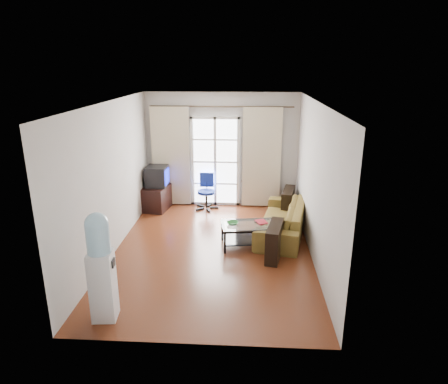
% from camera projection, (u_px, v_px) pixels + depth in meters
% --- Properties ---
extents(floor, '(5.20, 5.20, 0.00)m').
position_uv_depth(floor, '(212.00, 251.00, 7.42)').
color(floor, brown).
rests_on(floor, ground).
extents(ceiling, '(5.20, 5.20, 0.00)m').
position_uv_depth(ceiling, '(211.00, 103.00, 6.59)').
color(ceiling, white).
rests_on(ceiling, wall_back).
extents(wall_back, '(3.60, 0.02, 2.70)m').
position_uv_depth(wall_back, '(222.00, 150.00, 9.47)').
color(wall_back, beige).
rests_on(wall_back, floor).
extents(wall_front, '(3.60, 0.02, 2.70)m').
position_uv_depth(wall_front, '(191.00, 245.00, 4.53)').
color(wall_front, beige).
rests_on(wall_front, floor).
extents(wall_left, '(0.02, 5.20, 2.70)m').
position_uv_depth(wall_left, '(111.00, 179.00, 7.10)').
color(wall_left, beige).
rests_on(wall_left, floor).
extents(wall_right, '(0.02, 5.20, 2.70)m').
position_uv_depth(wall_right, '(315.00, 183.00, 6.90)').
color(wall_right, beige).
rests_on(wall_right, floor).
extents(french_door, '(1.16, 0.06, 2.15)m').
position_uv_depth(french_door, '(215.00, 162.00, 9.51)').
color(french_door, white).
rests_on(french_door, wall_back).
extents(curtain_rod, '(3.30, 0.04, 0.04)m').
position_uv_depth(curtain_rod, '(221.00, 107.00, 9.06)').
color(curtain_rod, '#4C3F2D').
rests_on(curtain_rod, wall_back).
extents(curtain_left, '(0.90, 0.07, 2.35)m').
position_uv_depth(curtain_left, '(171.00, 157.00, 9.47)').
color(curtain_left, beige).
rests_on(curtain_left, curtain_rod).
extents(curtain_right, '(0.90, 0.07, 2.35)m').
position_uv_depth(curtain_right, '(262.00, 158.00, 9.35)').
color(curtain_right, beige).
rests_on(curtain_right, curtain_rod).
extents(radiator, '(0.64, 0.12, 0.64)m').
position_uv_depth(radiator, '(254.00, 193.00, 9.64)').
color(radiator, '#99999C').
rests_on(radiator, floor).
extents(sofa, '(2.45, 1.66, 0.62)m').
position_uv_depth(sofa, '(282.00, 219.00, 8.08)').
color(sofa, brown).
rests_on(sofa, floor).
extents(coffee_table, '(1.16, 0.77, 0.44)m').
position_uv_depth(coffee_table, '(250.00, 232.00, 7.53)').
color(coffee_table, silver).
rests_on(coffee_table, floor).
extents(bowl, '(0.28, 0.28, 0.05)m').
position_uv_depth(bowl, '(233.00, 223.00, 7.46)').
color(bowl, '#318743').
rests_on(bowl, coffee_table).
extents(book, '(0.36, 0.38, 0.02)m').
position_uv_depth(book, '(257.00, 223.00, 7.53)').
color(book, maroon).
rests_on(book, coffee_table).
extents(remote, '(0.15, 0.11, 0.02)m').
position_uv_depth(remote, '(258.00, 222.00, 7.58)').
color(remote, black).
rests_on(remote, coffee_table).
extents(tv_stand, '(0.63, 0.84, 0.57)m').
position_uv_depth(tv_stand, '(157.00, 198.00, 9.46)').
color(tv_stand, black).
rests_on(tv_stand, floor).
extents(crt_tv, '(0.54, 0.53, 0.47)m').
position_uv_depth(crt_tv, '(156.00, 176.00, 9.33)').
color(crt_tv, black).
rests_on(crt_tv, tv_stand).
extents(task_chair, '(0.59, 0.59, 0.84)m').
position_uv_depth(task_chair, '(206.00, 198.00, 9.51)').
color(task_chair, black).
rests_on(task_chair, floor).
extents(water_cooler, '(0.35, 0.34, 1.53)m').
position_uv_depth(water_cooler, '(101.00, 265.00, 5.22)').
color(water_cooler, white).
rests_on(water_cooler, floor).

